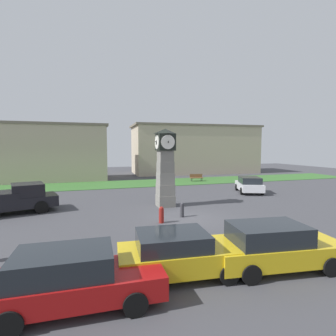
{
  "coord_description": "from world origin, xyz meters",
  "views": [
    {
      "loc": [
        -5.76,
        -14.23,
        4.2
      ],
      "look_at": [
        -0.12,
        3.36,
        2.74
      ],
      "focal_mm": 28.0,
      "sensor_mm": 36.0,
      "label": 1
    }
  ],
  "objects_px": {
    "car_by_building": "(274,246)",
    "car_near_tower": "(179,253)",
    "bollard_near_tower": "(161,215)",
    "pickup_truck": "(12,199)",
    "clock_tower": "(165,167)",
    "bollard_mid_row": "(182,210)",
    "car_navy_sedan": "(73,278)",
    "bench": "(196,177)",
    "car_far_lot": "(249,185)"
  },
  "relations": [
    {
      "from": "car_by_building",
      "to": "bench",
      "type": "height_order",
      "value": "car_by_building"
    },
    {
      "from": "clock_tower",
      "to": "car_by_building",
      "type": "height_order",
      "value": "clock_tower"
    },
    {
      "from": "bollard_mid_row",
      "to": "car_navy_sedan",
      "type": "distance_m",
      "value": 9.52
    },
    {
      "from": "clock_tower",
      "to": "car_by_building",
      "type": "xyz_separation_m",
      "value": [
        0.73,
        -10.35,
        -2.02
      ]
    },
    {
      "from": "clock_tower",
      "to": "bench",
      "type": "relative_size",
      "value": 3.33
    },
    {
      "from": "car_by_building",
      "to": "pickup_truck",
      "type": "xyz_separation_m",
      "value": [
        -10.61,
        11.41,
        0.14
      ]
    },
    {
      "from": "bollard_mid_row",
      "to": "car_by_building",
      "type": "bearing_deg",
      "value": -85.1
    },
    {
      "from": "bollard_mid_row",
      "to": "bench",
      "type": "height_order",
      "value": "bench"
    },
    {
      "from": "bollard_near_tower",
      "to": "car_near_tower",
      "type": "xyz_separation_m",
      "value": [
        -1.15,
        -5.97,
        0.29
      ]
    },
    {
      "from": "clock_tower",
      "to": "car_far_lot",
      "type": "height_order",
      "value": "clock_tower"
    },
    {
      "from": "clock_tower",
      "to": "bollard_mid_row",
      "type": "xyz_separation_m",
      "value": [
        0.1,
        -3.09,
        -2.37
      ]
    },
    {
      "from": "clock_tower",
      "to": "bollard_mid_row",
      "type": "height_order",
      "value": "clock_tower"
    },
    {
      "from": "bollard_mid_row",
      "to": "car_by_building",
      "type": "distance_m",
      "value": 7.3
    },
    {
      "from": "clock_tower",
      "to": "car_by_building",
      "type": "bearing_deg",
      "value": -85.99
    },
    {
      "from": "car_navy_sedan",
      "to": "car_near_tower",
      "type": "distance_m",
      "value": 3.29
    },
    {
      "from": "car_by_building",
      "to": "car_far_lot",
      "type": "bearing_deg",
      "value": 57.94
    },
    {
      "from": "car_near_tower",
      "to": "car_by_building",
      "type": "relative_size",
      "value": 0.89
    },
    {
      "from": "car_near_tower",
      "to": "car_far_lot",
      "type": "xyz_separation_m",
      "value": [
        11.68,
        12.87,
        -0.0
      ]
    },
    {
      "from": "car_near_tower",
      "to": "bench",
      "type": "height_order",
      "value": "car_near_tower"
    },
    {
      "from": "car_by_building",
      "to": "pickup_truck",
      "type": "bearing_deg",
      "value": 132.91
    },
    {
      "from": "bollard_mid_row",
      "to": "car_far_lot",
      "type": "distance_m",
      "value": 10.86
    },
    {
      "from": "bollard_near_tower",
      "to": "bench",
      "type": "distance_m",
      "value": 18.25
    },
    {
      "from": "car_by_building",
      "to": "car_near_tower",
      "type": "bearing_deg",
      "value": 171.65
    },
    {
      "from": "car_by_building",
      "to": "bench",
      "type": "xyz_separation_m",
      "value": [
        6.98,
        22.25,
        -0.27
      ]
    },
    {
      "from": "clock_tower",
      "to": "pickup_truck",
      "type": "distance_m",
      "value": 10.12
    },
    {
      "from": "clock_tower",
      "to": "car_by_building",
      "type": "distance_m",
      "value": 10.57
    },
    {
      "from": "clock_tower",
      "to": "pickup_truck",
      "type": "height_order",
      "value": "clock_tower"
    },
    {
      "from": "car_by_building",
      "to": "bollard_near_tower",
      "type": "bearing_deg",
      "value": 108.51
    },
    {
      "from": "bollard_mid_row",
      "to": "pickup_truck",
      "type": "bearing_deg",
      "value": 157.46
    },
    {
      "from": "clock_tower",
      "to": "bollard_mid_row",
      "type": "bearing_deg",
      "value": -88.1
    },
    {
      "from": "bollard_near_tower",
      "to": "pickup_truck",
      "type": "xyz_separation_m",
      "value": [
        -8.45,
        4.95,
        0.46
      ]
    },
    {
      "from": "clock_tower",
      "to": "car_far_lot",
      "type": "relative_size",
      "value": 1.29
    },
    {
      "from": "car_near_tower",
      "to": "car_far_lot",
      "type": "distance_m",
      "value": 17.38
    },
    {
      "from": "car_navy_sedan",
      "to": "clock_tower",
      "type": "bearing_deg",
      "value": 61.19
    },
    {
      "from": "car_navy_sedan",
      "to": "pickup_truck",
      "type": "relative_size",
      "value": 0.81
    },
    {
      "from": "bollard_mid_row",
      "to": "clock_tower",
      "type": "bearing_deg",
      "value": 91.9
    },
    {
      "from": "clock_tower",
      "to": "car_navy_sedan",
      "type": "distance_m",
      "value": 12.21
    },
    {
      "from": "pickup_truck",
      "to": "bench",
      "type": "height_order",
      "value": "pickup_truck"
    },
    {
      "from": "clock_tower",
      "to": "car_navy_sedan",
      "type": "relative_size",
      "value": 1.2
    },
    {
      "from": "car_near_tower",
      "to": "car_by_building",
      "type": "bearing_deg",
      "value": -8.35
    },
    {
      "from": "bollard_mid_row",
      "to": "car_navy_sedan",
      "type": "bearing_deg",
      "value": -128.34
    },
    {
      "from": "bollard_mid_row",
      "to": "car_navy_sedan",
      "type": "xyz_separation_m",
      "value": [
        -5.9,
        -7.47,
        0.33
      ]
    },
    {
      "from": "car_far_lot",
      "to": "pickup_truck",
      "type": "xyz_separation_m",
      "value": [
        -18.97,
        -1.94,
        0.18
      ]
    },
    {
      "from": "clock_tower",
      "to": "pickup_truck",
      "type": "relative_size",
      "value": 0.98
    },
    {
      "from": "bench",
      "to": "car_far_lot",
      "type": "bearing_deg",
      "value": -81.14
    },
    {
      "from": "bollard_near_tower",
      "to": "bench",
      "type": "relative_size",
      "value": 0.56
    },
    {
      "from": "car_near_tower",
      "to": "car_far_lot",
      "type": "bearing_deg",
      "value": 47.78
    },
    {
      "from": "clock_tower",
      "to": "car_far_lot",
      "type": "xyz_separation_m",
      "value": [
        9.09,
        3.0,
        -2.06
      ]
    },
    {
      "from": "clock_tower",
      "to": "bollard_near_tower",
      "type": "distance_m",
      "value": 4.77
    },
    {
      "from": "bollard_near_tower",
      "to": "pickup_truck",
      "type": "height_order",
      "value": "pickup_truck"
    }
  ]
}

